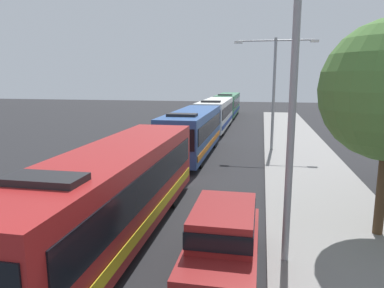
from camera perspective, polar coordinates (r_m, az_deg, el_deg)
The scene contains 7 objects.
bus_lead at distance 11.95m, azimuth -12.27°, elevation -7.32°, with size 2.58×12.29×3.21m.
bus_second_in_line at distance 24.45m, azimuth 0.06°, elevation 2.05°, with size 2.58×10.73×3.21m.
bus_middle at distance 36.66m, azimuth 3.78°, elevation 4.88°, with size 2.58×11.68×3.21m.
bus_fourth_in_line at distance 49.44m, azimuth 5.69°, elevation 6.32°, with size 2.58×12.00×3.21m.
white_suv at distance 10.02m, azimuth 4.97°, elevation -14.77°, with size 1.86×4.77×1.90m.
streetlamp_near at distance 9.90m, azimuth 16.00°, elevation 11.72°, with size 6.20×0.28×8.92m.
streetlamp_mid at distance 26.25m, azimuth 12.96°, elevation 9.59°, with size 5.69×0.28×7.87m.
Camera 1 is at (3.30, 0.06, 5.32)m, focal length 33.49 mm.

